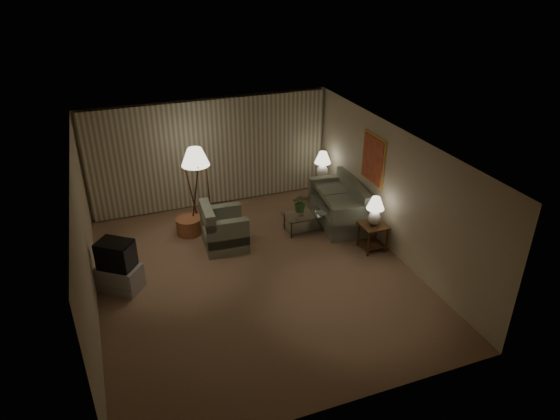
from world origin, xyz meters
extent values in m
plane|color=#A57F5B|center=(0.00, 0.00, 0.00)|extent=(7.00, 7.00, 0.00)
cube|color=#BEB592|center=(0.00, 3.50, 1.35)|extent=(6.00, 0.04, 2.70)
cube|color=#BEB592|center=(-3.00, 0.00, 1.35)|extent=(0.04, 7.00, 2.70)
cube|color=#BEB592|center=(3.00, 0.00, 1.35)|extent=(0.04, 7.00, 2.70)
cube|color=white|center=(0.00, 0.00, 2.70)|extent=(6.00, 7.00, 0.04)
cube|color=beige|center=(0.00, 3.42, 1.35)|extent=(5.85, 0.12, 2.65)
cube|color=gold|center=(2.98, 0.80, 1.75)|extent=(0.03, 0.90, 1.10)
cube|color=#B02024|center=(2.95, 0.80, 1.75)|extent=(0.02, 0.80, 1.00)
cube|color=gray|center=(2.50, 1.39, 0.21)|extent=(2.06, 1.36, 0.43)
cube|color=gray|center=(-0.28, 1.27, 0.21)|extent=(1.04, 1.00, 0.42)
cube|color=#3C2210|center=(2.65, 0.04, 0.58)|extent=(0.54, 0.54, 0.04)
cube|color=#3C2210|center=(2.65, 0.04, 0.12)|extent=(0.46, 0.46, 0.02)
cylinder|color=#3C2210|center=(2.43, -0.18, 0.28)|extent=(0.05, 0.05, 0.56)
cylinder|color=#3C2210|center=(2.43, 0.26, 0.28)|extent=(0.05, 0.05, 0.56)
cylinder|color=#3C2210|center=(2.87, -0.18, 0.28)|extent=(0.05, 0.05, 0.56)
cylinder|color=#3C2210|center=(2.87, 0.26, 0.28)|extent=(0.05, 0.05, 0.56)
cube|color=#3C2210|center=(2.65, 2.64, 0.58)|extent=(0.49, 0.41, 0.04)
cube|color=#3C2210|center=(2.65, 2.64, 0.12)|extent=(0.41, 0.35, 0.02)
cylinder|color=#3C2210|center=(2.46, 2.48, 0.28)|extent=(0.05, 0.05, 0.56)
cylinder|color=#3C2210|center=(2.46, 2.79, 0.28)|extent=(0.05, 0.05, 0.56)
cylinder|color=#3C2210|center=(2.84, 2.48, 0.28)|extent=(0.05, 0.05, 0.56)
cylinder|color=#3C2210|center=(2.84, 2.79, 0.28)|extent=(0.05, 0.05, 0.56)
ellipsoid|color=white|center=(2.65, 0.04, 0.76)|extent=(0.26, 0.26, 0.33)
cylinder|color=white|center=(2.65, 0.04, 0.96)|extent=(0.03, 0.03, 0.07)
cone|color=#ECE4CA|center=(2.65, 0.04, 1.11)|extent=(0.37, 0.37, 0.26)
ellipsoid|color=white|center=(2.65, 2.64, 0.78)|extent=(0.29, 0.29, 0.36)
cylinder|color=white|center=(2.65, 2.64, 1.00)|extent=(0.03, 0.03, 0.08)
cone|color=#ECE4CA|center=(2.65, 2.64, 1.17)|extent=(0.41, 0.41, 0.29)
cube|color=silver|center=(1.65, 1.29, 0.41)|extent=(1.05, 0.57, 0.02)
cube|color=silver|center=(1.65, 1.29, 0.10)|extent=(0.98, 0.50, 0.01)
cylinder|color=#402F19|center=(1.19, 1.07, 0.20)|extent=(0.04, 0.04, 0.40)
cylinder|color=#402F19|center=(1.19, 1.50, 0.20)|extent=(0.04, 0.04, 0.40)
cylinder|color=#402F19|center=(2.10, 1.07, 0.20)|extent=(0.04, 0.04, 0.40)
cylinder|color=#402F19|center=(2.10, 1.50, 0.20)|extent=(0.04, 0.04, 0.40)
cube|color=#AFAFB1|center=(-2.55, 0.46, 0.25)|extent=(1.25, 1.24, 0.50)
cube|color=black|center=(-2.55, 0.46, 0.77)|extent=(1.05, 1.04, 0.53)
cylinder|color=#3C2210|center=(-0.59, 2.35, 1.51)|extent=(0.04, 0.04, 0.28)
cone|color=#ECE4CA|center=(-0.59, 2.35, 1.73)|extent=(0.63, 0.63, 0.39)
cylinder|color=#9D5635|center=(-0.91, 2.09, 0.19)|extent=(0.75, 0.75, 0.38)
imported|color=white|center=(1.50, 1.29, 0.50)|extent=(0.19, 0.19, 0.16)
imported|color=#467031|center=(1.50, 1.29, 0.80)|extent=(0.48, 0.45, 0.44)
imported|color=olive|center=(1.90, 1.19, 0.42)|extent=(0.22, 0.27, 0.02)
camera|label=1|loc=(-2.44, -7.89, 5.74)|focal=32.00mm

